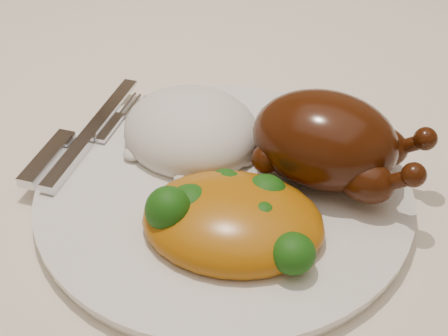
% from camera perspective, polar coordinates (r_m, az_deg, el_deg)
% --- Properties ---
extents(dining_table, '(1.60, 0.90, 0.76)m').
position_cam_1_polar(dining_table, '(0.76, 1.26, 1.79)').
color(dining_table, brown).
rests_on(dining_table, floor).
extents(tablecloth, '(1.73, 1.03, 0.18)m').
position_cam_1_polar(tablecloth, '(0.72, 1.34, 6.45)').
color(tablecloth, white).
rests_on(tablecloth, dining_table).
extents(dinner_plate, '(0.37, 0.37, 0.01)m').
position_cam_1_polar(dinner_plate, '(0.53, 0.00, -2.23)').
color(dinner_plate, white).
rests_on(dinner_plate, tablecloth).
extents(roast_chicken, '(0.15, 0.10, 0.08)m').
position_cam_1_polar(roast_chicken, '(0.52, 9.54, 2.44)').
color(roast_chicken, '#421907').
rests_on(roast_chicken, dinner_plate).
extents(rice_mound, '(0.14, 0.13, 0.07)m').
position_cam_1_polar(rice_mound, '(0.57, -2.99, 3.35)').
color(rice_mound, white).
rests_on(rice_mound, dinner_plate).
extents(mac_and_cheese, '(0.17, 0.15, 0.06)m').
position_cam_1_polar(mac_and_cheese, '(0.48, 1.31, -4.74)').
color(mac_and_cheese, '#BE710C').
rests_on(mac_and_cheese, dinner_plate).
extents(cutlery, '(0.05, 0.18, 0.01)m').
position_cam_1_polar(cutlery, '(0.58, -13.32, 2.13)').
color(cutlery, silver).
rests_on(cutlery, dinner_plate).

